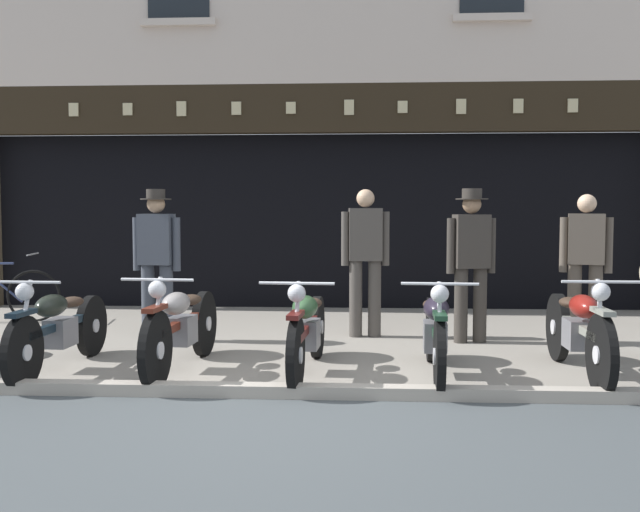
# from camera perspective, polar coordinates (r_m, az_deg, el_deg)

# --- Properties ---
(ground) EXTENTS (22.74, 22.00, 0.18)m
(ground) POSITION_cam_1_polar(r_m,az_deg,el_deg) (4.87, -4.41, -14.63)
(ground) COLOR gray
(shop_facade) EXTENTS (11.04, 4.42, 6.64)m
(shop_facade) POSITION_cam_1_polar(r_m,az_deg,el_deg) (12.57, 0.48, 5.00)
(shop_facade) COLOR black
(shop_facade) RESTS_ON ground
(motorcycle_left) EXTENTS (0.62, 2.00, 0.90)m
(motorcycle_left) POSITION_cam_1_polar(r_m,az_deg,el_deg) (7.08, -19.83, -5.25)
(motorcycle_left) COLOR black
(motorcycle_left) RESTS_ON ground
(motorcycle_center_left) EXTENTS (0.62, 2.06, 0.93)m
(motorcycle_center_left) POSITION_cam_1_polar(r_m,az_deg,el_deg) (6.79, -10.83, -5.36)
(motorcycle_center_left) COLOR black
(motorcycle_center_left) RESTS_ON ground
(motorcycle_center) EXTENTS (0.62, 2.04, 0.90)m
(motorcycle_center) POSITION_cam_1_polar(r_m,az_deg,el_deg) (6.57, -1.01, -5.71)
(motorcycle_center) COLOR black
(motorcycle_center) RESTS_ON ground
(motorcycle_center_right) EXTENTS (0.62, 1.94, 0.90)m
(motorcycle_center_right) POSITION_cam_1_polar(r_m,az_deg,el_deg) (6.53, 9.05, -5.79)
(motorcycle_center_right) COLOR black
(motorcycle_center_right) RESTS_ON ground
(motorcycle_right) EXTENTS (0.62, 2.03, 0.93)m
(motorcycle_right) POSITION_cam_1_polar(r_m,az_deg,el_deg) (6.85, 19.65, -5.42)
(motorcycle_right) COLOR black
(motorcycle_right) RESTS_ON ground
(salesman_left) EXTENTS (0.56, 0.34, 1.71)m
(salesman_left) POSITION_cam_1_polar(r_m,az_deg,el_deg) (8.36, -12.72, -0.06)
(salesman_left) COLOR #3D424C
(salesman_left) RESTS_ON ground
(shopkeeper_center) EXTENTS (0.56, 0.26, 1.72)m
(shopkeeper_center) POSITION_cam_1_polar(r_m,az_deg,el_deg) (8.43, 3.58, 0.07)
(shopkeeper_center) COLOR #47423D
(shopkeeper_center) RESTS_ON ground
(salesman_right) EXTENTS (0.55, 0.36, 1.72)m
(salesman_right) POSITION_cam_1_polar(r_m,az_deg,el_deg) (8.23, 11.79, -0.08)
(salesman_right) COLOR #38332D
(salesman_right) RESTS_ON ground
(assistant_far_right) EXTENTS (0.55, 0.30, 1.65)m
(assistant_far_right) POSITION_cam_1_polar(r_m,az_deg,el_deg) (8.58, 20.16, -0.35)
(assistant_far_right) COLOR brown
(assistant_far_right) RESTS_ON ground
(advert_board_near) EXTENTS (0.81, 0.03, 1.03)m
(advert_board_near) POSITION_cam_1_polar(r_m,az_deg,el_deg) (11.18, -8.06, 4.51)
(advert_board_near) COLOR silver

